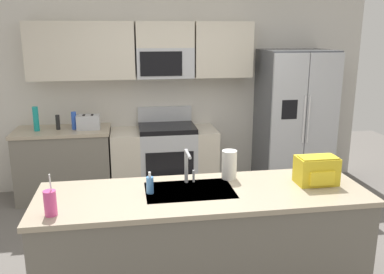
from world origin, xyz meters
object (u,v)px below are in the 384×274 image
at_px(refrigerator, 294,120).
at_px(pepper_mill, 58,122).
at_px(toaster, 88,122).
at_px(soap_dispenser, 150,185).
at_px(paper_towel_roll, 229,165).
at_px(bottle_teal, 36,119).
at_px(bottle_blue, 74,121).
at_px(backpack, 317,170).
at_px(drink_cup_pink, 50,203).
at_px(sink_faucet, 187,164).
at_px(range_oven, 164,159).

bearing_deg(refrigerator, pepper_mill, 178.70).
xyz_separation_m(toaster, soap_dispenser, (0.62, -2.20, -0.02)).
bearing_deg(paper_towel_roll, bottle_teal, 133.74).
relative_size(bottle_blue, backpack, 0.69).
bearing_deg(drink_cup_pink, soap_dispenser, 22.27).
relative_size(pepper_mill, bottle_blue, 0.82).
distance_m(pepper_mill, sink_faucet, 2.47).
distance_m(range_oven, sink_faucet, 2.19).
bearing_deg(refrigerator, soap_dispenser, -133.30).
relative_size(pepper_mill, paper_towel_roll, 0.76).
relative_size(range_oven, bottle_blue, 6.15).
distance_m(range_oven, soap_dispenser, 2.34).
relative_size(refrigerator, sink_faucet, 6.56).
relative_size(bottle_teal, backpack, 0.94).
bearing_deg(bottle_blue, toaster, -8.75).
bearing_deg(refrigerator, drink_cup_pink, -138.03).
bearing_deg(sink_faucet, bottle_blue, 118.10).
distance_m(refrigerator, bottle_teal, 3.30).
bearing_deg(backpack, refrigerator, 71.71).
bearing_deg(range_oven, drink_cup_pink, -111.51).
distance_m(pepper_mill, drink_cup_pink, 2.55).
height_order(refrigerator, paper_towel_roll, refrigerator).
xyz_separation_m(range_oven, bottle_blue, (-1.12, -0.03, 0.57)).
height_order(toaster, drink_cup_pink, drink_cup_pink).
bearing_deg(backpack, soap_dispenser, 179.61).
height_order(toaster, pepper_mill, pepper_mill).
xyz_separation_m(refrigerator, toaster, (-2.68, 0.02, 0.07)).
bearing_deg(toaster, drink_cup_pink, -91.31).
xyz_separation_m(pepper_mill, drink_cup_pink, (0.32, -2.53, -0.00)).
bearing_deg(toaster, pepper_mill, 172.35).
bearing_deg(drink_cup_pink, paper_towel_roll, 20.31).
bearing_deg(soap_dispenser, drink_cup_pink, -157.73).
height_order(pepper_mill, drink_cup_pink, drink_cup_pink).
xyz_separation_m(sink_faucet, backpack, (1.02, -0.17, -0.05)).
bearing_deg(soap_dispenser, bottle_blue, 109.65).
height_order(range_oven, sink_faucet, sink_faucet).
relative_size(range_oven, bottle_teal, 4.54).
xyz_separation_m(refrigerator, sink_faucet, (-1.75, -2.03, 0.14)).
distance_m(range_oven, backpack, 2.54).
xyz_separation_m(pepper_mill, paper_towel_roll, (1.66, -2.03, 0.03)).
bearing_deg(refrigerator, range_oven, 177.63).
height_order(toaster, bottle_teal, bottle_teal).
xyz_separation_m(pepper_mill, sink_faucet, (1.30, -2.10, 0.08)).
xyz_separation_m(sink_faucet, paper_towel_roll, (0.36, 0.07, -0.05)).
height_order(bottle_teal, bottle_blue, bottle_teal).
xyz_separation_m(range_oven, pepper_mill, (-1.31, -0.00, 0.55)).
relative_size(toaster, bottle_teal, 0.93).
distance_m(bottle_blue, paper_towel_roll, 2.48).
xyz_separation_m(bottle_blue, soap_dispenser, (0.80, -2.23, -0.04)).
distance_m(bottle_blue, sink_faucet, 2.35).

